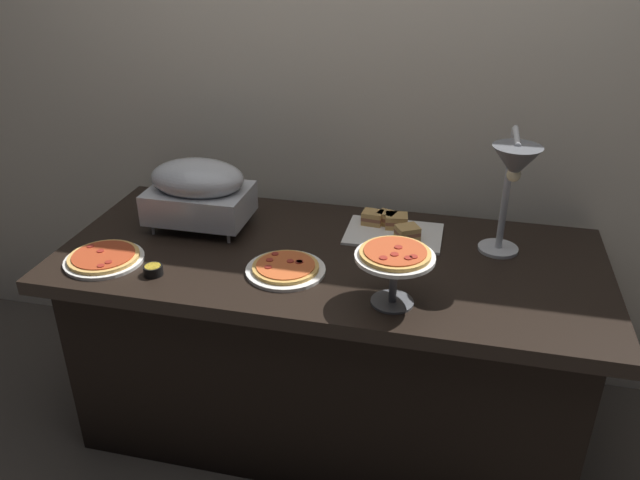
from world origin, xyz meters
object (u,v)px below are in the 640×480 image
sandwich_platter (392,228)px  sauce_cup_near (153,270)px  heat_lamp (513,173)px  pizza_plate_raised_stand (395,261)px  chafing_dish (199,190)px  pizza_plate_center (104,258)px  pizza_plate_front (286,269)px

sandwich_platter → sauce_cup_near: size_ratio=5.50×
heat_lamp → pizza_plate_raised_stand: size_ratio=1.90×
sauce_cup_near → sandwich_platter: bearing=33.9°
chafing_dish → sauce_cup_near: (-0.01, -0.38, -0.13)m
heat_lamp → sauce_cup_near: 1.19m
chafing_dish → sandwich_platter: (0.72, 0.11, -0.13)m
sandwich_platter → sauce_cup_near: sandwich_platter is taller
heat_lamp → pizza_plate_center: size_ratio=1.69×
heat_lamp → pizza_plate_front: heat_lamp is taller
heat_lamp → sandwich_platter: (-0.38, 0.20, -0.33)m
heat_lamp → sauce_cup_near: bearing=-165.6°
pizza_plate_raised_stand → sauce_cup_near: (-0.79, -0.01, -0.13)m
pizza_plate_center → sauce_cup_near: 0.21m
chafing_dish → pizza_plate_raised_stand: 0.86m
chafing_dish → sauce_cup_near: size_ratio=5.80×
pizza_plate_raised_stand → pizza_plate_front: bearing=163.7°
sandwich_platter → sauce_cup_near: bearing=-146.1°
heat_lamp → pizza_plate_raised_stand: bearing=-139.3°
chafing_dish → sandwich_platter: chafing_dish is taller
heat_lamp → pizza_plate_center: 1.38m
pizza_plate_raised_stand → heat_lamp: bearing=40.7°
pizza_plate_front → pizza_plate_raised_stand: 0.41m
heat_lamp → pizza_plate_raised_stand: (-0.32, -0.28, -0.20)m
chafing_dish → pizza_plate_front: chafing_dish is taller
pizza_plate_center → pizza_plate_front: bearing=6.8°
chafing_dish → sandwich_platter: 0.74m
chafing_dish → heat_lamp: 1.12m
pizza_plate_front → pizza_plate_center: (-0.63, -0.07, 0.00)m
pizza_plate_front → pizza_plate_center: same height
pizza_plate_center → sauce_cup_near: size_ratio=4.20×
pizza_plate_center → pizza_plate_raised_stand: pizza_plate_raised_stand is taller
heat_lamp → pizza_plate_front: (-0.69, -0.17, -0.34)m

